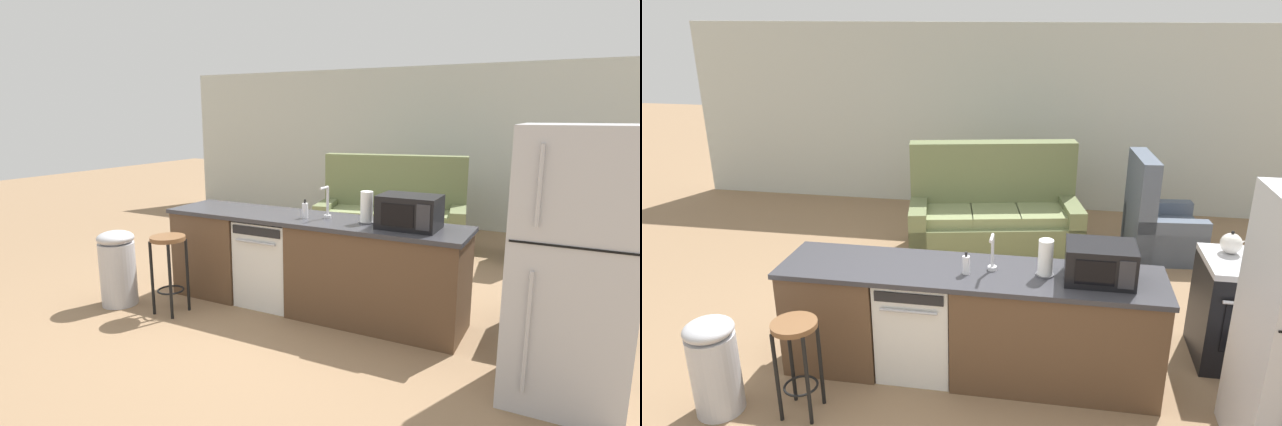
% 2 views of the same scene
% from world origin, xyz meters
% --- Properties ---
extents(ground_plane, '(24.00, 24.00, 0.00)m').
position_xyz_m(ground_plane, '(0.00, 0.00, 0.00)').
color(ground_plane, '#896B4C').
extents(wall_back, '(10.00, 0.06, 2.60)m').
position_xyz_m(wall_back, '(0.30, 4.20, 1.30)').
color(wall_back, beige).
rests_on(wall_back, ground_plane).
extents(kitchen_counter, '(2.94, 0.66, 0.90)m').
position_xyz_m(kitchen_counter, '(0.24, 0.00, 0.42)').
color(kitchen_counter, brown).
rests_on(kitchen_counter, ground_plane).
extents(dishwasher, '(0.58, 0.61, 0.84)m').
position_xyz_m(dishwasher, '(-0.25, -0.00, 0.42)').
color(dishwasher, silver).
rests_on(dishwasher, ground_plane).
extents(stove_range, '(0.76, 0.68, 0.90)m').
position_xyz_m(stove_range, '(2.35, 0.55, 0.45)').
color(stove_range, black).
rests_on(stove_range, ground_plane).
extents(microwave, '(0.50, 0.37, 0.28)m').
position_xyz_m(microwave, '(1.11, -0.00, 1.04)').
color(microwave, black).
rests_on(microwave, kitchen_counter).
extents(sink_faucet, '(0.07, 0.18, 0.30)m').
position_xyz_m(sink_faucet, '(0.32, 0.02, 1.03)').
color(sink_faucet, silver).
rests_on(sink_faucet, kitchen_counter).
extents(paper_towel_roll, '(0.14, 0.14, 0.28)m').
position_xyz_m(paper_towel_roll, '(0.72, 0.01, 1.04)').
color(paper_towel_roll, '#4C4C51').
rests_on(paper_towel_roll, kitchen_counter).
extents(soap_bottle, '(0.06, 0.06, 0.18)m').
position_xyz_m(soap_bottle, '(0.14, -0.06, 0.97)').
color(soap_bottle, silver).
rests_on(soap_bottle, kitchen_counter).
extents(kettle, '(0.21, 0.17, 0.19)m').
position_xyz_m(kettle, '(2.18, 0.68, 0.99)').
color(kettle, silver).
rests_on(kettle, stove_range).
extents(bar_stool, '(0.32, 0.32, 0.74)m').
position_xyz_m(bar_stool, '(-0.96, -0.69, 0.54)').
color(bar_stool, brown).
rests_on(bar_stool, ground_plane).
extents(trash_bin, '(0.35, 0.35, 0.74)m').
position_xyz_m(trash_bin, '(-1.56, -0.77, 0.38)').
color(trash_bin, '#B7B7BC').
rests_on(trash_bin, ground_plane).
extents(couch, '(2.14, 1.28, 1.27)m').
position_xyz_m(couch, '(0.04, 2.58, 0.39)').
color(couch, '#667047').
rests_on(couch, ground_plane).
extents(armchair, '(0.87, 0.92, 1.20)m').
position_xyz_m(armchair, '(1.95, 2.70, 0.35)').
color(armchair, '#515B6B').
rests_on(armchair, ground_plane).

